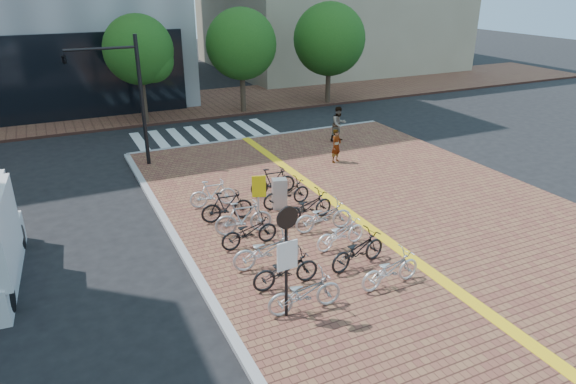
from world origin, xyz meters
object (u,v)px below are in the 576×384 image
bike_0 (305,293)px  bike_3 (249,232)px  bike_1 (286,270)px  bike_5 (227,206)px  bike_11 (308,207)px  pedestrian_b (339,124)px  bike_13 (273,181)px  bike_10 (323,216)px  bike_7 (390,269)px  bike_8 (358,250)px  notice_sign (287,249)px  pedestrian_a (336,146)px  bike_2 (266,250)px  bike_6 (213,193)px  bike_4 (243,218)px  yellow_sign (258,191)px  traffic_light_pole (107,79)px  utility_box (279,194)px  bike_12 (286,193)px  bike_9 (340,233)px

bike_0 → bike_3: (-0.01, 3.71, -0.02)m
bike_1 → bike_5: bike_5 is taller
bike_11 → pedestrian_b: pedestrian_b is taller
bike_13 → bike_10: bearing=-172.2°
bike_1 → bike_3: size_ratio=1.02×
bike_7 → bike_11: size_ratio=0.96×
bike_8 → notice_sign: notice_sign is taller
pedestrian_a → notice_sign: notice_sign is taller
bike_2 → bike_7: (2.60, -2.31, -0.03)m
bike_6 → notice_sign: notice_sign is taller
bike_4 → yellow_sign: 1.08m
traffic_light_pole → utility_box: bearing=-56.3°
bike_1 → pedestrian_b: size_ratio=1.07×
pedestrian_a → bike_2: bearing=-155.1°
bike_3 → utility_box: utility_box is taller
bike_0 → bike_3: 3.71m
bike_13 → yellow_sign: yellow_sign is taller
utility_box → notice_sign: notice_sign is taller
bike_6 → pedestrian_a: 6.90m
bike_6 → utility_box: (2.11, -1.16, 0.05)m
traffic_light_pole → bike_8: bearing=-66.8°
bike_0 → bike_12: bike_0 is taller
bike_4 → traffic_light_pole: (-2.70, 8.20, 3.29)m
bike_7 → yellow_sign: bearing=15.5°
bike_6 → yellow_sign: (0.97, -2.00, 0.68)m
bike_6 → traffic_light_pole: size_ratio=0.30×
bike_13 → bike_9: bearing=-174.3°
bike_4 → bike_13: size_ratio=1.05×
bike_8 → bike_13: (-0.05, 5.86, 0.03)m
bike_5 → bike_12: bearing=-80.1°
bike_0 → bike_5: bearing=4.2°
bike_12 → bike_13: size_ratio=1.06×
traffic_light_pole → notice_sign: bearing=-80.8°
bike_1 → bike_4: bike_4 is taller
bike_5 → bike_13: bearing=-54.7°
bike_6 → notice_sign: size_ratio=0.57×
bike_8 → pedestrian_a: pedestrian_a is taller
bike_10 → bike_6: bearing=44.7°
bike_9 → bike_13: 4.68m
bike_1 → pedestrian_b: bearing=-35.3°
pedestrian_a → notice_sign: size_ratio=0.51×
bike_3 → bike_5: bearing=-2.3°
bike_11 → bike_13: bike_13 is taller
bike_8 → bike_12: size_ratio=1.02×
bike_13 → bike_12: bearing=-176.4°
bike_5 → bike_9: bike_5 is taller
bike_12 → pedestrian_b: size_ratio=1.09×
bike_12 → notice_sign: notice_sign is taller
bike_5 → bike_13: 2.72m
pedestrian_b → utility_box: (-6.15, -6.25, -0.32)m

